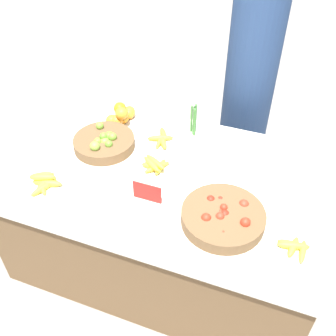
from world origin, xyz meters
TOP-DOWN VIEW (x-y plane):
  - ground_plane at (0.00, 0.00)m, footprint 12.00×12.00m
  - market_table at (0.00, 0.00)m, footprint 1.67×1.07m
  - lime_bowl at (-0.42, 0.10)m, footprint 0.34×0.34m
  - tomato_basket at (0.35, -0.21)m, footprint 0.38×0.38m
  - orange_pile at (-0.43, 0.35)m, footprint 0.14×0.19m
  - metal_bowl at (0.50, 0.24)m, footprint 0.32×0.32m
  - price_sign at (-0.03, -0.20)m, footprint 0.15×0.01m
  - veg_bundle at (0.01, 0.41)m, footprint 0.04×0.07m
  - banana_bunch_front_right at (-0.56, -0.29)m, footprint 0.18×0.17m
  - banana_bunch_front_left at (-0.08, 0.02)m, footprint 0.15×0.14m
  - banana_bunch_middle_right at (0.67, -0.25)m, footprint 0.14×0.13m
  - banana_bunch_front_center at (-0.14, 0.27)m, footprint 0.15×0.20m
  - vendor_person at (0.23, 0.92)m, footprint 0.33×0.33m

SIDE VIEW (x-z plane):
  - ground_plane at x=0.00m, z-range 0.00..0.00m
  - market_table at x=0.00m, z-range 0.00..0.63m
  - banana_bunch_middle_right at x=0.67m, z-range 0.63..0.67m
  - banana_bunch_front_center at x=-0.14m, z-range 0.63..0.67m
  - banana_bunch_front_right at x=-0.56m, z-range 0.63..0.69m
  - banana_bunch_front_left at x=-0.08m, z-range 0.63..0.69m
  - metal_bowl at x=0.50m, z-range 0.63..0.70m
  - tomato_basket at x=0.35m, z-range 0.62..0.71m
  - lime_bowl at x=-0.42m, z-range 0.62..0.72m
  - price_sign at x=-0.03m, z-range 0.63..0.74m
  - orange_pile at x=-0.43m, z-range 0.62..0.75m
  - veg_bundle at x=0.01m, z-range 0.63..0.81m
  - vendor_person at x=0.23m, z-range -0.06..1.65m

